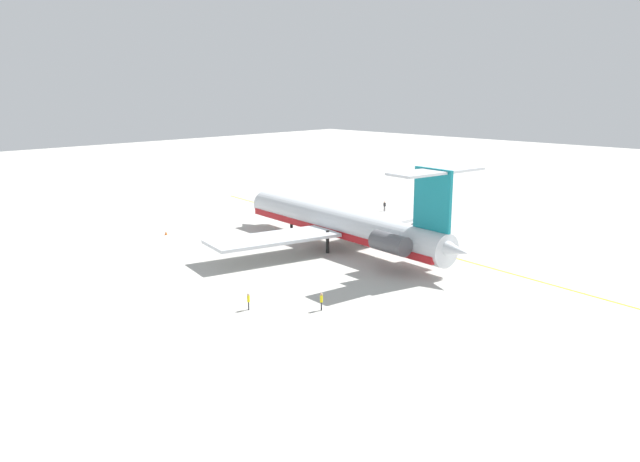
{
  "coord_description": "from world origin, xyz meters",
  "views": [
    {
      "loc": [
        -61.08,
        70.83,
        21.93
      ],
      "look_at": [
        -3.11,
        12.25,
        2.98
      ],
      "focal_mm": 35.69,
      "sensor_mm": 36.0,
      "label": 1
    }
  ],
  "objects_px": {
    "ground_crew_near_tail": "(248,299)",
    "safety_cone_nose": "(166,233)",
    "main_jetliner": "(346,224)",
    "ground_crew_portside": "(321,299)",
    "ground_crew_near_nose": "(385,205)"
  },
  "relations": [
    {
      "from": "safety_cone_nose",
      "to": "ground_crew_portside",
      "type": "bearing_deg",
      "value": 170.04
    },
    {
      "from": "ground_crew_portside",
      "to": "ground_crew_near_nose",
      "type": "bearing_deg",
      "value": -94.21
    },
    {
      "from": "safety_cone_nose",
      "to": "ground_crew_near_tail",
      "type": "bearing_deg",
      "value": 160.81
    },
    {
      "from": "main_jetliner",
      "to": "ground_crew_near_tail",
      "type": "distance_m",
      "value": 26.49
    },
    {
      "from": "ground_crew_near_nose",
      "to": "ground_crew_near_tail",
      "type": "height_order",
      "value": "ground_crew_near_nose"
    },
    {
      "from": "main_jetliner",
      "to": "safety_cone_nose",
      "type": "distance_m",
      "value": 28.2
    },
    {
      "from": "ground_crew_near_tail",
      "to": "main_jetliner",
      "type": "bearing_deg",
      "value": 66.07
    },
    {
      "from": "main_jetliner",
      "to": "ground_crew_near_tail",
      "type": "xyz_separation_m",
      "value": [
        -9.36,
        24.67,
        -2.35
      ]
    },
    {
      "from": "main_jetliner",
      "to": "ground_crew_portside",
      "type": "bearing_deg",
      "value": 134.23
    },
    {
      "from": "ground_crew_near_nose",
      "to": "safety_cone_nose",
      "type": "bearing_deg",
      "value": -67.53
    },
    {
      "from": "ground_crew_near_tail",
      "to": "safety_cone_nose",
      "type": "distance_m",
      "value": 36.36
    },
    {
      "from": "ground_crew_near_nose",
      "to": "ground_crew_near_tail",
      "type": "xyz_separation_m",
      "value": [
        -22.58,
        49.3,
        -0.05
      ]
    },
    {
      "from": "main_jetliner",
      "to": "ground_crew_portside",
      "type": "height_order",
      "value": "main_jetliner"
    },
    {
      "from": "main_jetliner",
      "to": "safety_cone_nose",
      "type": "bearing_deg",
      "value": 34.55
    },
    {
      "from": "main_jetliner",
      "to": "ground_crew_near_tail",
      "type": "height_order",
      "value": "main_jetliner"
    }
  ]
}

